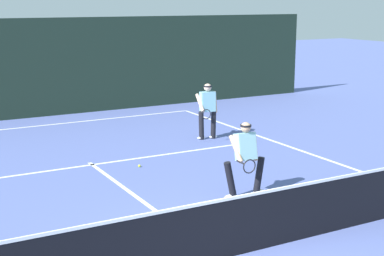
% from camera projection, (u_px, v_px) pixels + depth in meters
% --- Properties ---
extents(court_line_baseline_far, '(11.01, 0.10, 0.01)m').
position_uv_depth(court_line_baseline_far, '(39.00, 126.00, 19.04)').
color(court_line_baseline_far, white).
rests_on(court_line_baseline_far, ground_plane).
extents(court_line_service, '(8.97, 0.10, 0.01)m').
position_uv_depth(court_line_service, '(92.00, 165.00, 14.56)').
color(court_line_service, white).
rests_on(court_line_service, ground_plane).
extents(court_line_centre, '(0.10, 6.40, 0.01)m').
position_uv_depth(court_line_centre, '(141.00, 200.00, 12.01)').
color(court_line_centre, white).
rests_on(court_line_centre, ground_plane).
extents(tennis_net, '(12.05, 0.09, 1.06)m').
position_uv_depth(tennis_net, '(222.00, 228.00, 9.16)').
color(tennis_net, '#1E4723').
rests_on(tennis_net, ground_plane).
extents(player_near, '(1.00, 0.85, 1.61)m').
position_uv_depth(player_near, '(245.00, 156.00, 12.05)').
color(player_near, black).
rests_on(player_near, ground_plane).
extents(player_far, '(0.84, 0.88, 1.66)m').
position_uv_depth(player_far, '(207.00, 109.00, 17.07)').
color(player_far, black).
rests_on(player_far, ground_plane).
extents(tennis_ball, '(0.07, 0.07, 0.07)m').
position_uv_depth(tennis_ball, '(139.00, 166.00, 14.35)').
color(tennis_ball, '#D1E033').
rests_on(tennis_ball, ground_plane).
extents(back_fence_windscreen, '(23.60, 0.12, 3.46)m').
position_uv_depth(back_fence_windscreen, '(25.00, 69.00, 19.98)').
color(back_fence_windscreen, '#1C2D22').
rests_on(back_fence_windscreen, ground_plane).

